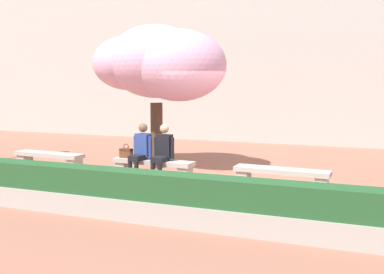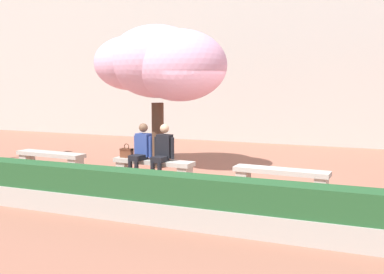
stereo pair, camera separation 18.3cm
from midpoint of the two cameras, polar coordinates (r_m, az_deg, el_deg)
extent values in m
plane|color=#9E604C|center=(10.02, 3.26, -5.97)|extent=(100.00, 100.00, 0.00)
cube|color=#B7B2A8|center=(18.77, 12.81, 11.13)|extent=(28.00, 4.00, 7.38)
cube|color=#ADA89E|center=(12.14, -17.12, -2.09)|extent=(2.01, 0.54, 0.10)
cube|color=#ADA89E|center=(12.75, -19.81, -2.81)|extent=(0.26, 0.35, 0.35)
cube|color=#ADA89E|center=(11.64, -14.09, -3.49)|extent=(0.26, 0.35, 0.35)
cube|color=#ADA89E|center=(10.51, -4.44, -3.15)|extent=(2.01, 0.54, 0.10)
cube|color=#ADA89E|center=(10.99, -8.16, -3.96)|extent=(0.26, 0.35, 0.35)
cube|color=#ADA89E|center=(10.17, -0.39, -4.76)|extent=(0.26, 0.35, 0.35)
cube|color=#ADA89E|center=(9.56, 11.78, -4.27)|extent=(2.01, 0.54, 0.10)
cube|color=#ADA89E|center=(9.83, 7.06, -5.21)|extent=(0.26, 0.35, 0.35)
cube|color=#ADA89E|center=(9.44, 16.64, -5.94)|extent=(0.26, 0.35, 0.35)
cube|color=black|center=(10.44, -7.54, -5.33)|extent=(0.13, 0.23, 0.06)
cylinder|color=black|center=(10.44, -7.35, -4.15)|extent=(0.10, 0.10, 0.42)
cube|color=black|center=(10.33, -6.75, -5.45)|extent=(0.13, 0.23, 0.06)
cylinder|color=black|center=(10.33, -6.56, -4.25)|extent=(0.10, 0.10, 0.42)
cube|color=black|center=(10.48, -6.38, -2.59)|extent=(0.33, 0.44, 0.12)
cube|color=#2D4289|center=(10.61, -5.68, -0.99)|extent=(0.37, 0.27, 0.54)
sphere|color=brown|center=(10.57, -5.71, 1.19)|extent=(0.21, 0.21, 0.21)
cylinder|color=#2D4289|center=(10.73, -6.65, -1.14)|extent=(0.09, 0.09, 0.50)
cylinder|color=#2D4289|center=(10.48, -4.82, -1.30)|extent=(0.09, 0.09, 0.50)
cube|color=black|center=(10.15, -4.67, -5.64)|extent=(0.11, 0.23, 0.06)
cylinder|color=black|center=(10.16, -4.51, -4.42)|extent=(0.10, 0.10, 0.42)
cube|color=black|center=(10.06, -3.78, -5.74)|extent=(0.11, 0.23, 0.06)
cylinder|color=black|center=(10.07, -3.62, -4.51)|extent=(0.10, 0.10, 0.42)
cube|color=black|center=(10.22, -3.57, -2.80)|extent=(0.30, 0.42, 0.12)
cube|color=black|center=(10.37, -2.99, -1.15)|extent=(0.35, 0.24, 0.54)
sphere|color=tan|center=(10.32, -3.00, 1.08)|extent=(0.21, 0.21, 0.21)
cylinder|color=black|center=(10.46, -4.05, -1.31)|extent=(0.09, 0.09, 0.50)
cylinder|color=black|center=(10.26, -2.01, -1.46)|extent=(0.09, 0.09, 0.50)
cube|color=brown|center=(10.85, -7.82, -2.02)|extent=(0.30, 0.14, 0.22)
cube|color=#552C1C|center=(10.83, -7.84, -1.56)|extent=(0.30, 0.15, 0.04)
torus|color=#4A2718|center=(10.83, -7.83, -1.19)|extent=(0.14, 0.02, 0.14)
cylinder|color=#513828|center=(11.85, -3.92, 0.21)|extent=(0.32, 0.32, 1.71)
ellipsoid|color=#EAA8C6|center=(11.79, -4.00, 9.54)|extent=(2.50, 2.47, 1.88)
ellipsoid|color=#EAA8C6|center=(12.06, -7.42, 9.28)|extent=(1.89, 1.89, 1.42)
ellipsoid|color=#EAA8C6|center=(11.25, -1.08, 9.08)|extent=(2.37, 2.14, 1.78)
cube|color=#ADA89E|center=(7.36, -4.36, -9.24)|extent=(14.93, 0.50, 0.36)
cube|color=#235128|center=(7.26, -4.38, -6.20)|extent=(14.83, 0.44, 0.44)
camera|label=1|loc=(0.09, -89.49, 0.06)|focal=42.00mm
camera|label=2|loc=(0.09, 90.51, -0.06)|focal=42.00mm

